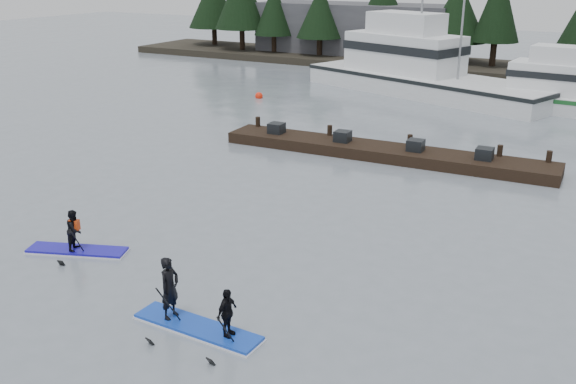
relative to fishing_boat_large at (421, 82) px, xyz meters
The scene contains 9 objects.
ground 31.05m from the fishing_boat_large, 83.72° to the right, with size 160.00×160.00×0.00m, color slate.
far_shore 11.66m from the fishing_boat_large, 73.04° to the left, with size 70.00×8.00×0.60m, color #2D281E.
treeline 11.68m from the fishing_boat_large, 73.04° to the left, with size 60.00×4.00×8.00m, color black, non-canonical shape.
waterfront_building 16.98m from the fishing_boat_large, 128.89° to the left, with size 18.00×6.00×5.00m, color #4C4C51.
fishing_boat_large is the anchor object (origin of this frame).
floating_dock 16.26m from the fishing_boat_large, 77.96° to the right, with size 15.33×2.04×0.51m, color black.
buoy_a 11.18m from the fishing_boat_large, 141.92° to the right, with size 0.50×0.50×0.50m, color #FF270C.
paddleboard_solo 30.14m from the fishing_boat_large, 92.09° to the right, with size 3.11×1.78×1.84m.
paddleboard_duo 32.27m from the fishing_boat_large, 81.54° to the right, with size 3.39×1.11×2.20m.
Camera 1 is at (9.89, -11.82, 8.36)m, focal length 40.00 mm.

